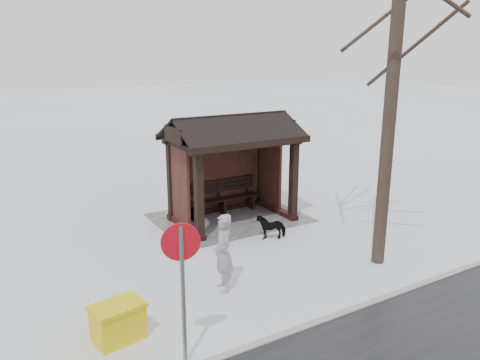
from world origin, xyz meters
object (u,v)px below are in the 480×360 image
Objects in this scene: grit_bin at (118,322)px; road_sign at (182,264)px; pedestrian at (223,253)px; bus_shelter at (229,146)px; dog at (271,226)px.

road_sign is (-0.71, 1.13, 1.34)m from grit_bin.
grit_bin is (2.36, 0.62, -0.48)m from pedestrian.
pedestrian is at bearing -116.56° from road_sign.
grit_bin is 1.89m from road_sign.
grit_bin is 0.40× the size of road_sign.
bus_shelter is 4.53m from pedestrian.
grit_bin is at bearing 43.10° from bus_shelter.
road_sign is at bearing -27.94° from dog.
pedestrian reaches higher than grit_bin.
pedestrian is 2.18× the size of dog.
pedestrian is 3.08m from dog.
grit_bin is at bearing -63.24° from pedestrian.
bus_shelter is at bearing -153.40° from dog.
dog is at bearing 138.97° from pedestrian.
pedestrian is 2.49m from grit_bin.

